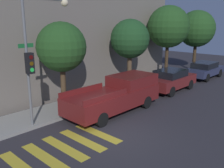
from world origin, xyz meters
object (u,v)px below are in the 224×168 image
Objects in this scene: tree_far_end at (168,27)px; pickup_truck at (118,94)px; traffic_light_pole at (37,47)px; tree_behind_truck at (197,29)px; sedan_middle at (205,69)px; tree_midblock at (130,39)px; sedan_near_corner at (171,80)px; tree_near_corner at (62,47)px.

pickup_truck is at bearing -165.71° from tree_far_end.
traffic_light_pole is 17.69m from tree_behind_truck.
tree_far_end is (12.45, 0.90, 0.65)m from traffic_light_pole.
tree_behind_truck reaches higher than pickup_truck.
tree_far_end is at bearing 141.65° from sedan_middle.
tree_far_end is at bearing 0.00° from tree_midblock.
pickup_truck is at bearing -149.25° from tree_midblock.
pickup_truck is 1.36× the size of sedan_near_corner.
tree_far_end is at bearing -0.00° from tree_near_corner.
traffic_light_pole is at bearing -173.20° from tree_midblock.
tree_far_end reaches higher than pickup_truck.
tree_far_end is at bearing 4.14° from traffic_light_pole.
traffic_light_pole is 7.62m from tree_midblock.
sedan_near_corner is at bearing 0.00° from pickup_truck.
tree_near_corner is 0.82× the size of tree_behind_truck.
tree_behind_truck is (5.21, 0.00, -0.27)m from tree_far_end.
traffic_light_pole is 1.18× the size of tree_midblock.
pickup_truck is 1.15× the size of tree_midblock.
sedan_middle is at bearing -15.91° from tree_midblock.
sedan_middle is (11.29, 0.00, -0.19)m from pickup_truck.
traffic_light_pole is 1.23× the size of tree_near_corner.
sedan_near_corner is (9.53, -1.27, -2.91)m from traffic_light_pole.
sedan_near_corner is at bearing -47.84° from tree_midblock.
tree_far_end is (10.52, -0.00, 0.89)m from tree_near_corner.
tree_behind_truck is (13.75, 2.18, 3.16)m from pickup_truck.
pickup_truck is 5.63m from sedan_near_corner.
tree_far_end is at bearing 180.00° from tree_behind_truck.
sedan_near_corner is 8.35m from tree_near_corner.
tree_far_end reaches higher than sedan_near_corner.
tree_near_corner reaches higher than pickup_truck.
tree_behind_truck is at bearing 41.45° from sedan_middle.
tree_far_end is (-2.75, 2.18, 3.62)m from sedan_middle.
sedan_middle is at bearing -38.35° from tree_far_end.
tree_behind_truck is (2.46, 2.18, 3.35)m from sedan_middle.
tree_behind_truck reaches higher than tree_midblock.
sedan_middle is (15.20, -1.27, -2.97)m from traffic_light_pole.
sedan_near_corner is at bearing -165.02° from tree_behind_truck.
tree_midblock is at bearing 180.00° from tree_behind_truck.
tree_behind_truck is at bearing 2.92° from traffic_light_pole.
pickup_truck is (3.91, -1.27, -2.78)m from traffic_light_pole.
tree_behind_truck reaches higher than sedan_near_corner.
pickup_truck is at bearing 180.00° from sedan_middle.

